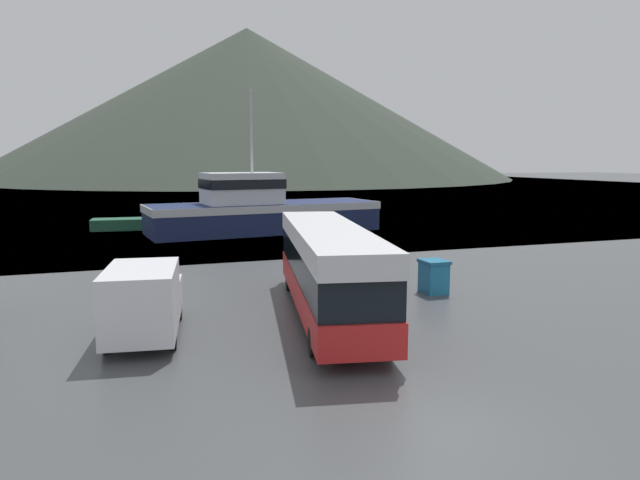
# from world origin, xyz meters

# --- Properties ---
(ground_plane) EXTENTS (400.00, 400.00, 0.00)m
(ground_plane) POSITION_xyz_m (0.00, 0.00, 0.00)
(ground_plane) COLOR #424447
(water_surface) EXTENTS (240.00, 240.00, 0.00)m
(water_surface) POSITION_xyz_m (0.00, 141.85, 0.00)
(water_surface) COLOR #475B6B
(water_surface) RESTS_ON ground
(hill_backdrop) EXTENTS (164.29, 164.29, 47.14)m
(hill_backdrop) POSITION_xyz_m (32.37, 174.66, 23.57)
(hill_backdrop) COLOR #333D33
(hill_backdrop) RESTS_ON ground
(tour_bus) EXTENTS (4.89, 13.00, 3.41)m
(tour_bus) POSITION_xyz_m (0.74, 9.47, 1.91)
(tour_bus) COLOR red
(tour_bus) RESTS_ON ground
(delivery_van) EXTENTS (2.94, 5.79, 2.47)m
(delivery_van) POSITION_xyz_m (-5.96, 8.90, 1.30)
(delivery_van) COLOR silver
(delivery_van) RESTS_ON ground
(fishing_boat) EXTENTS (19.31, 7.96, 11.43)m
(fishing_boat) POSITION_xyz_m (3.97, 35.09, 1.83)
(fishing_boat) COLOR #19234C
(fishing_boat) RESTS_ON water_surface
(storage_bin) EXTENTS (1.07, 1.24, 1.49)m
(storage_bin) POSITION_xyz_m (6.44, 11.42, 0.76)
(storage_bin) COLOR teal
(storage_bin) RESTS_ON ground
(small_boat) EXTENTS (6.92, 2.83, 0.94)m
(small_boat) POSITION_xyz_m (-5.82, 40.39, 0.47)
(small_boat) COLOR #1E5138
(small_boat) RESTS_ON water_surface
(mooring_bollard) EXTENTS (0.44, 0.44, 0.98)m
(mooring_bollard) POSITION_xyz_m (5.29, 20.33, 0.53)
(mooring_bollard) COLOR #B29919
(mooring_bollard) RESTS_ON ground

